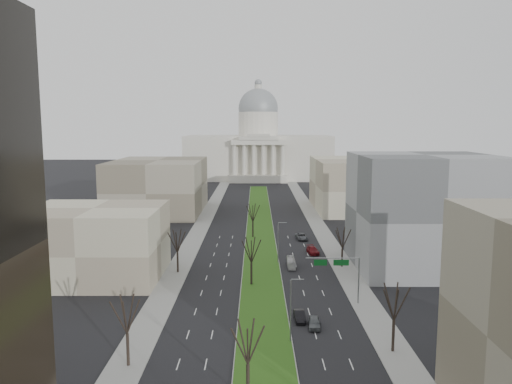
{
  "coord_description": "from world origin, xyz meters",
  "views": [
    {
      "loc": [
        -1.08,
        -11.26,
        30.24
      ],
      "look_at": [
        -1.15,
        115.59,
        12.99
      ],
      "focal_mm": 35.0,
      "sensor_mm": 36.0,
      "label": 1
    }
  ],
  "objects_px": {
    "car_black": "(300,316)",
    "box_van": "(291,263)",
    "car_grey_near": "(314,323)",
    "car_grey_far": "(302,237)",
    "car_red": "(313,250)"
  },
  "relations": [
    {
      "from": "car_black",
      "to": "box_van",
      "type": "relative_size",
      "value": 0.67
    },
    {
      "from": "car_grey_near",
      "to": "box_van",
      "type": "distance_m",
      "value": 32.04
    },
    {
      "from": "car_grey_near",
      "to": "box_van",
      "type": "height_order",
      "value": "box_van"
    },
    {
      "from": "car_black",
      "to": "car_grey_far",
      "type": "distance_m",
      "value": 55.12
    },
    {
      "from": "box_van",
      "to": "car_grey_far",
      "type": "bearing_deg",
      "value": 80.1
    },
    {
      "from": "car_red",
      "to": "car_grey_far",
      "type": "bearing_deg",
      "value": 87.63
    },
    {
      "from": "car_grey_near",
      "to": "car_black",
      "type": "height_order",
      "value": "car_grey_near"
    },
    {
      "from": "car_grey_far",
      "to": "car_black",
      "type": "bearing_deg",
      "value": -100.99
    },
    {
      "from": "car_grey_far",
      "to": "box_van",
      "type": "relative_size",
      "value": 0.85
    },
    {
      "from": "car_black",
      "to": "car_grey_near",
      "type": "bearing_deg",
      "value": -55.6
    },
    {
      "from": "car_grey_near",
      "to": "car_grey_far",
      "type": "distance_m",
      "value": 57.64
    },
    {
      "from": "car_red",
      "to": "box_van",
      "type": "relative_size",
      "value": 0.83
    },
    {
      "from": "car_grey_near",
      "to": "car_red",
      "type": "xyz_separation_m",
      "value": [
        4.59,
        43.07,
        0.06
      ]
    },
    {
      "from": "car_grey_near",
      "to": "box_van",
      "type": "xyz_separation_m",
      "value": [
        -1.29,
        32.01,
        0.18
      ]
    },
    {
      "from": "car_grey_near",
      "to": "car_black",
      "type": "bearing_deg",
      "value": 131.52
    }
  ]
}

